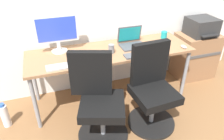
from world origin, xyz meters
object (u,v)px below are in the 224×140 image
at_px(printer, 201,27).
at_px(office_chair_right, 152,90).
at_px(water_bottle_on_floor, 5,115).
at_px(side_cabinet, 195,56).
at_px(desktop_monitor, 57,31).
at_px(open_laptop, 132,41).
at_px(office_chair_left, 99,102).
at_px(coffee_mug, 164,35).

bearing_deg(printer, office_chair_right, -148.11).
bearing_deg(printer, water_bottle_on_floor, -174.63).
distance_m(office_chair_right, water_bottle_on_floor, 1.66).
distance_m(side_cabinet, desktop_monitor, 2.06).
xyz_separation_m(office_chair_right, water_bottle_on_floor, (-1.58, 0.43, -0.28)).
relative_size(side_cabinet, water_bottle_on_floor, 2.18).
distance_m(printer, open_laptop, 1.10).
bearing_deg(open_laptop, water_bottle_on_floor, -173.81).
distance_m(side_cabinet, open_laptop, 1.18).
distance_m(printer, water_bottle_on_floor, 2.77).
bearing_deg(office_chair_left, printer, 21.95).
xyz_separation_m(office_chair_left, water_bottle_on_floor, (-0.98, 0.43, -0.28)).
bearing_deg(office_chair_right, water_bottle_on_floor, 164.78).
distance_m(water_bottle_on_floor, desktop_monitor, 1.11).
distance_m(office_chair_right, printer, 1.34).
distance_m(office_chair_left, coffee_mug, 1.34).
relative_size(water_bottle_on_floor, coffee_mug, 3.37).
xyz_separation_m(desktop_monitor, open_laptop, (0.87, -0.11, -0.19)).
xyz_separation_m(office_chair_right, printer, (1.10, 0.68, 0.37)).
xyz_separation_m(office_chair_right, desktop_monitor, (-0.87, 0.71, 0.53)).
xyz_separation_m(office_chair_left, office_chair_right, (0.60, 0.00, 0.00)).
height_order(side_cabinet, open_laptop, open_laptop).
height_order(office_chair_right, printer, office_chair_right).
height_order(office_chair_left, office_chair_right, same).
xyz_separation_m(office_chair_left, coffee_mug, (1.11, 0.68, 0.32)).
height_order(office_chair_right, open_laptop, office_chair_right).
bearing_deg(side_cabinet, desktop_monitor, 179.15).
bearing_deg(office_chair_right, office_chair_left, -179.68).
bearing_deg(printer, office_chair_left, -158.05).
xyz_separation_m(side_cabinet, desktop_monitor, (-1.97, 0.03, 0.61)).
height_order(office_chair_right, coffee_mug, office_chair_right).
distance_m(office_chair_right, coffee_mug, 0.90).
bearing_deg(water_bottle_on_floor, side_cabinet, 5.39).
relative_size(water_bottle_on_floor, open_laptop, 1.00).
distance_m(open_laptop, coffee_mug, 0.51).
bearing_deg(side_cabinet, office_chair_right, -148.07).
height_order(office_chair_left, printer, office_chair_left).
relative_size(printer, open_laptop, 1.29).
height_order(office_chair_left, side_cabinet, office_chair_left).
relative_size(printer, desktop_monitor, 0.83).
distance_m(water_bottle_on_floor, open_laptop, 1.70).
bearing_deg(printer, coffee_mug, -179.56).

